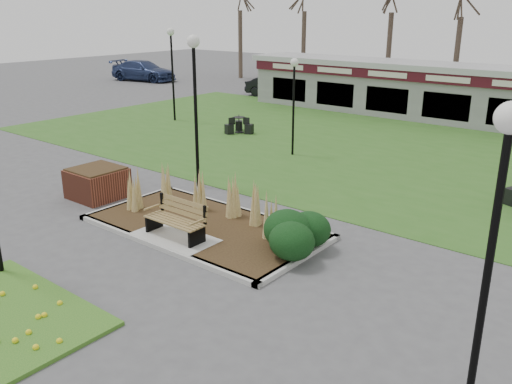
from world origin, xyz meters
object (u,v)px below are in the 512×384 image
Objects in this scene: car_silver at (308,82)px; lamp_post_near_right at (498,206)px; lamp_post_mid_left at (195,78)px; park_bench at (177,219)px; car_black at (276,86)px; lamp_post_mid_right at (294,85)px; lamp_post_far_left at (172,54)px; bistro_set_a at (239,127)px; car_blue at (144,71)px; food_pavilion at (457,93)px; brick_planter at (97,183)px.

lamp_post_near_right is at bearing -145.65° from car_silver.
lamp_post_mid_left reaches higher than lamp_post_near_right.
car_black is at bearing 120.94° from park_bench.
lamp_post_mid_left is at bearing -158.81° from car_silver.
park_bench is at bearing -73.23° from lamp_post_mid_right.
car_black is at bearing 94.57° from lamp_post_far_left.
bistro_set_a is 0.33× the size of car_black.
lamp_post_mid_right reaches higher than bistro_set_a.
lamp_post_near_right is 12.09m from lamp_post_mid_left.
car_silver is (-0.27, 13.02, -2.74)m from lamp_post_far_left.
lamp_post_mid_left reaches higher than car_blue.
lamp_post_mid_right is at bearing -151.41° from car_silver.
lamp_post_far_left is (-11.64, -8.95, 1.96)m from food_pavilion.
lamp_post_mid_right reaches higher than car_silver.
car_blue is at bearing 98.98° from car_silver.
park_bench is at bearing -42.75° from lamp_post_far_left.
car_silver is 3.07m from car_black.
car_silver is at bearing -89.54° from car_blue.
brick_planter is 10.17m from bistro_set_a.
car_silver is (-19.87, 25.90, -2.67)m from lamp_post_near_right.
food_pavilion is 17.96× the size of bistro_set_a.
brick_planter is at bearing -121.06° from lamp_post_mid_left.
lamp_post_mid_left is 5.37m from lamp_post_mid_right.
lamp_post_far_left is 17.69m from car_blue.
car_black is (-9.78, 11.93, -2.11)m from lamp_post_mid_right.
lamp_post_near_right is 1.21× the size of lamp_post_mid_right.
lamp_post_near_right is 0.83× the size of car_blue.
car_black is at bearing 118.11° from bistro_set_a.
lamp_post_near_right reaches higher than lamp_post_mid_right.
lamp_post_far_left is 10.40m from car_black.
food_pavilion is at bearing -103.95° from car_blue.
food_pavilion is 12.51m from car_black.
lamp_post_mid_right is at bearing -22.06° from bistro_set_a.
bistro_set_a is at bearing -2.21° from lamp_post_far_left.
food_pavilion is at bearing 52.51° from bistro_set_a.
car_black is at bearing -101.67° from car_blue.
lamp_post_mid_left is (-10.70, 5.62, 0.18)m from lamp_post_near_right.
park_bench is at bearing -90.00° from food_pavilion.
lamp_post_mid_left is at bearing -90.89° from lamp_post_mid_right.
lamp_post_mid_right reaches higher than park_bench.
car_silver is at bearing 121.74° from lamp_post_mid_right.
brick_planter is 0.39× the size of lamp_post_mid_right.
car_black is at bearing 175.23° from food_pavilion.
park_bench is 0.36× the size of lamp_post_far_left.
food_pavilion is (4.40, 18.96, 1.00)m from brick_planter.
brick_planter is 0.37× the size of car_black.
lamp_post_far_left is at bearing 167.81° from lamp_post_mid_right.
brick_planter is at bearing -165.09° from car_silver.
car_black is at bearing 166.98° from car_silver.
car_blue reaches higher than park_bench.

